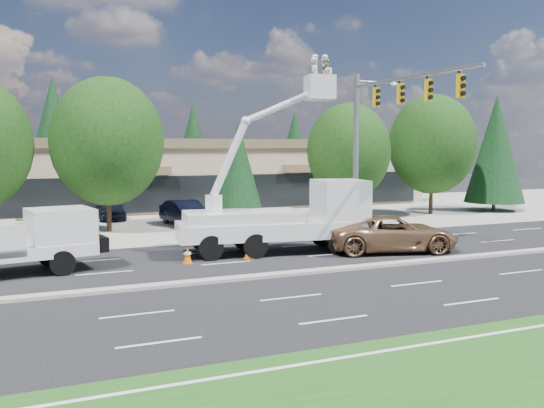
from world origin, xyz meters
name	(u,v)px	position (x,y,z in m)	size (l,w,h in m)	color
ground	(255,278)	(0.00, 0.00, 0.00)	(140.00, 140.00, 0.00)	black
concrete_apron	(143,220)	(0.00, 20.00, 0.01)	(140.00, 22.00, 0.01)	gray
road_median	(255,277)	(0.00, 0.00, 0.06)	(120.00, 0.55, 0.12)	gray
strip_mall	(117,172)	(0.00, 29.97, 2.83)	(50.40, 15.40, 5.50)	tan
tree_front_d	(107,141)	(-3.00, 15.00, 5.21)	(6.41, 6.41, 8.89)	#332114
tree_front_e	(238,170)	(5.00, 15.00, 3.46)	(3.27, 3.27, 6.45)	#332114
tree_front_f	(349,151)	(13.00, 15.00, 4.62)	(5.68, 5.68, 7.89)	#332114
tree_front_g	(432,144)	(20.00, 15.00, 5.09)	(6.27, 6.27, 8.70)	#332114
tree_front_h	(496,149)	(26.00, 15.00, 4.75)	(4.49, 4.49, 8.85)	#332114
tree_back_b	(54,133)	(-4.00, 42.00, 6.27)	(5.93, 5.93, 11.68)	#332114
tree_back_c	(193,145)	(10.00, 42.00, 5.07)	(4.80, 4.80, 9.46)	#332114
tree_back_d	(295,147)	(22.00, 42.00, 4.86)	(4.60, 4.60, 9.06)	#332114
signal_mast	(378,125)	(10.03, 7.04, 6.06)	(2.76, 10.16, 9.00)	gray
utility_pickup	(19,248)	(-8.01, 4.27, 1.02)	(6.72, 3.32, 2.47)	silver
bucket_truck	(288,211)	(3.57, 4.63, 1.95)	(9.08, 4.04, 9.13)	silver
traffic_cone_b	(188,255)	(-1.49, 3.82, 0.34)	(0.40, 0.40, 0.70)	#DC6006
traffic_cone_c	(248,251)	(1.25, 3.78, 0.34)	(0.40, 0.40, 0.70)	#DC6006
traffic_cone_d	(342,244)	(6.01, 3.86, 0.34)	(0.40, 0.40, 0.70)	#DC6006
traffic_cone_e	(408,240)	(9.60, 3.62, 0.34)	(0.40, 0.40, 0.70)	#DC6006
minivan	(392,233)	(8.07, 2.80, 0.86)	(2.84, 6.16, 1.71)	#8E6444
parked_car_west	(110,209)	(-2.00, 21.00, 0.74)	(1.74, 4.33, 1.48)	black
parked_car_east	(186,213)	(1.83, 16.00, 0.79)	(1.67, 4.79, 1.58)	black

